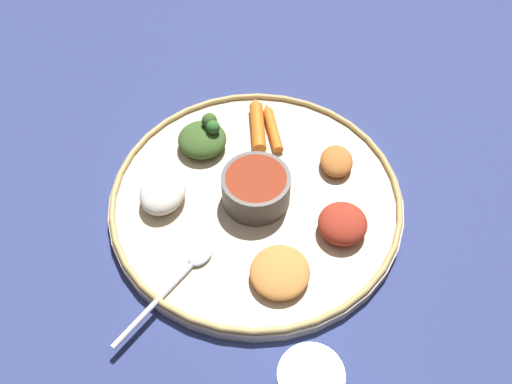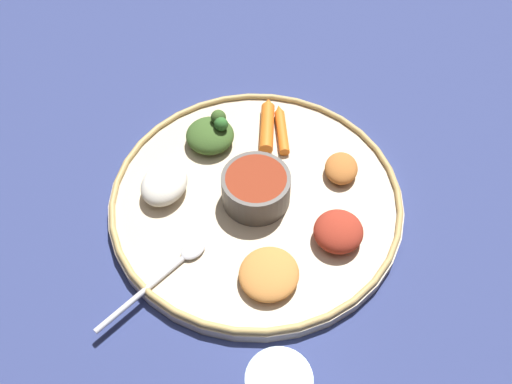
{
  "view_description": "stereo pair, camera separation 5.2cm",
  "coord_description": "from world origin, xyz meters",
  "px_view_note": "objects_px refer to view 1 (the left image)",
  "views": [
    {
      "loc": [
        -0.17,
        -0.44,
        0.66
      ],
      "look_at": [
        0.0,
        0.0,
        0.03
      ],
      "focal_mm": 43.1,
      "sensor_mm": 36.0,
      "label": 1
    },
    {
      "loc": [
        -0.12,
        -0.45,
        0.66
      ],
      "look_at": [
        0.0,
        0.0,
        0.03
      ],
      "focal_mm": 43.1,
      "sensor_mm": 36.0,
      "label": 2
    }
  ],
  "objects_px": {
    "carrot_near_spoon": "(272,127)",
    "greens_pile": "(203,138)",
    "center_bowl": "(256,188)",
    "carrot_outer": "(257,124)",
    "spoon": "(179,278)"
  },
  "relations": [
    {
      "from": "spoon",
      "to": "carrot_near_spoon",
      "type": "distance_m",
      "value": 0.26
    },
    {
      "from": "spoon",
      "to": "greens_pile",
      "type": "height_order",
      "value": "greens_pile"
    },
    {
      "from": "carrot_near_spoon",
      "to": "carrot_outer",
      "type": "bearing_deg",
      "value": 146.15
    },
    {
      "from": "center_bowl",
      "to": "carrot_near_spoon",
      "type": "xyz_separation_m",
      "value": [
        0.06,
        0.1,
        -0.02
      ]
    },
    {
      "from": "spoon",
      "to": "carrot_outer",
      "type": "relative_size",
      "value": 1.53
    },
    {
      "from": "greens_pile",
      "to": "carrot_near_spoon",
      "type": "distance_m",
      "value": 0.1
    },
    {
      "from": "spoon",
      "to": "greens_pile",
      "type": "xyz_separation_m",
      "value": [
        0.09,
        0.19,
        0.01
      ]
    },
    {
      "from": "carrot_near_spoon",
      "to": "carrot_outer",
      "type": "distance_m",
      "value": 0.02
    },
    {
      "from": "center_bowl",
      "to": "carrot_outer",
      "type": "distance_m",
      "value": 0.13
    },
    {
      "from": "carrot_outer",
      "to": "spoon",
      "type": "bearing_deg",
      "value": -132.33
    },
    {
      "from": "spoon",
      "to": "greens_pile",
      "type": "bearing_deg",
      "value": 63.55
    },
    {
      "from": "center_bowl",
      "to": "greens_pile",
      "type": "distance_m",
      "value": 0.12
    },
    {
      "from": "spoon",
      "to": "carrot_near_spoon",
      "type": "bearing_deg",
      "value": 43.09
    },
    {
      "from": "center_bowl",
      "to": "carrot_near_spoon",
      "type": "bearing_deg",
      "value": 57.9
    },
    {
      "from": "carrot_near_spoon",
      "to": "greens_pile",
      "type": "bearing_deg",
      "value": 175.65
    }
  ]
}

